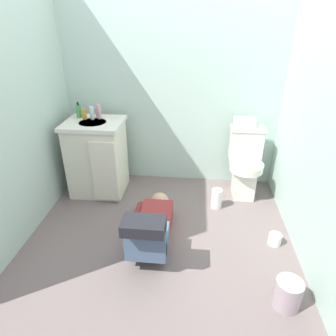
% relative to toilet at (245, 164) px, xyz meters
% --- Properties ---
extents(ground_plane, '(2.86, 3.04, 0.04)m').
position_rel_toilet_xyz_m(ground_plane, '(-0.83, -0.75, -0.39)').
color(ground_plane, '#6D5F5D').
extents(wall_back, '(2.52, 0.08, 2.40)m').
position_rel_toilet_xyz_m(wall_back, '(-0.83, 0.32, 0.83)').
color(wall_back, '#ABC5B8').
rests_on(wall_back, ground_plane).
extents(wall_left, '(0.08, 2.04, 2.40)m').
position_rel_toilet_xyz_m(wall_left, '(-2.05, -0.75, 0.83)').
color(wall_left, '#ABC5B8').
rests_on(wall_left, ground_plane).
extents(wall_right, '(0.08, 2.04, 2.40)m').
position_rel_toilet_xyz_m(wall_right, '(0.39, -0.75, 0.83)').
color(wall_right, '#ABC5B8').
rests_on(wall_right, ground_plane).
extents(toilet, '(0.36, 0.46, 0.75)m').
position_rel_toilet_xyz_m(toilet, '(0.00, 0.00, 0.00)').
color(toilet, silver).
rests_on(toilet, ground_plane).
extents(vanity_cabinet, '(0.60, 0.53, 0.82)m').
position_rel_toilet_xyz_m(vanity_cabinet, '(-1.61, -0.10, 0.05)').
color(vanity_cabinet, beige).
rests_on(vanity_cabinet, ground_plane).
extents(faucet, '(0.02, 0.02, 0.10)m').
position_rel_toilet_xyz_m(faucet, '(-1.61, 0.05, 0.50)').
color(faucet, silver).
rests_on(faucet, vanity_cabinet).
extents(person_plumber, '(0.39, 1.06, 0.52)m').
position_rel_toilet_xyz_m(person_plumber, '(-0.89, -0.93, -0.19)').
color(person_plumber, maroon).
rests_on(person_plumber, ground_plane).
extents(tissue_box, '(0.22, 0.11, 0.10)m').
position_rel_toilet_xyz_m(tissue_box, '(-0.04, 0.09, 0.43)').
color(tissue_box, silver).
rests_on(tissue_box, toilet).
extents(soap_dispenser, '(0.06, 0.06, 0.17)m').
position_rel_toilet_xyz_m(soap_dispenser, '(-1.80, 0.03, 0.52)').
color(soap_dispenser, '#48954F').
rests_on(soap_dispenser, vanity_cabinet).
extents(bottle_amber, '(0.05, 0.05, 0.11)m').
position_rel_toilet_xyz_m(bottle_amber, '(-1.72, -0.03, 0.51)').
color(bottle_amber, '#C98932').
rests_on(bottle_amber, vanity_cabinet).
extents(bottle_clear, '(0.04, 0.04, 0.14)m').
position_rel_toilet_xyz_m(bottle_clear, '(-1.64, -0.02, 0.52)').
color(bottle_clear, silver).
rests_on(bottle_clear, vanity_cabinet).
extents(bottle_pink, '(0.04, 0.04, 0.15)m').
position_rel_toilet_xyz_m(bottle_pink, '(-1.57, 0.00, 0.53)').
color(bottle_pink, pink).
rests_on(bottle_pink, vanity_cabinet).
extents(trash_can, '(0.19, 0.19, 0.22)m').
position_rel_toilet_xyz_m(trash_can, '(0.13, -1.47, -0.26)').
color(trash_can, '#9F8C93').
rests_on(trash_can, ground_plane).
extents(paper_towel_roll, '(0.11, 0.11, 0.21)m').
position_rel_toilet_xyz_m(paper_towel_roll, '(-0.30, -0.32, -0.26)').
color(paper_towel_roll, white).
rests_on(paper_towel_roll, ground_plane).
extents(toilet_paper_roll, '(0.11, 0.11, 0.10)m').
position_rel_toilet_xyz_m(toilet_paper_roll, '(0.19, -0.84, -0.32)').
color(toilet_paper_roll, white).
rests_on(toilet_paper_roll, ground_plane).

